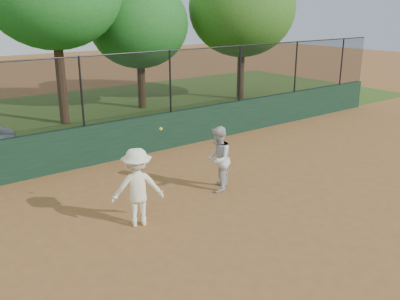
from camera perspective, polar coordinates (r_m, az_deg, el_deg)
ground at (r=9.15m, az=4.47°, el=-11.52°), size 80.00×80.00×0.00m
back_wall at (r=13.62m, az=-12.48°, el=0.86°), size 26.00×0.20×1.20m
grass_strip at (r=19.21m, az=-20.07°, el=3.28°), size 36.00×12.00×0.01m
player_second at (r=11.18m, az=2.31°, el=-1.18°), size 1.03×1.01×1.67m
player_main at (r=9.50m, az=-8.00°, el=-4.75°), size 1.27×1.04×2.14m
fence_assembly at (r=13.23m, az=-13.06°, el=7.63°), size 26.00×0.06×2.00m
tree_3 at (r=20.57m, az=-7.80°, el=15.67°), size 4.49×4.08×5.70m
tree_4 at (r=22.60m, az=5.46°, el=17.62°), size 5.37×4.88×6.74m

